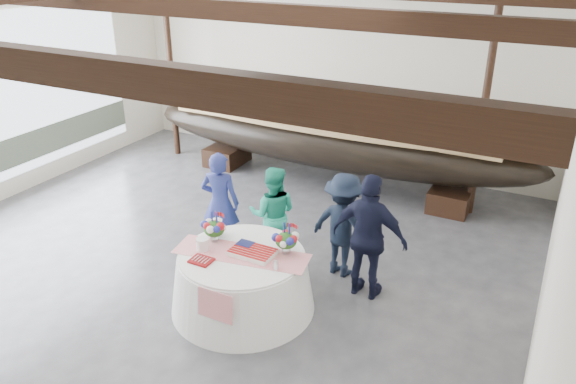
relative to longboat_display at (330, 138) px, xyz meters
The scene contains 11 objects.
floor 4.82m from the longboat_display, 96.62° to the right, with size 10.00×12.00×0.01m, color #3D3D42.
wall_back 1.88m from the longboat_display, 112.25° to the left, with size 10.00×0.02×4.50m, color silver.
wall_right 6.57m from the longboat_display, 46.36° to the right, with size 0.02×12.00×4.50m, color silver.
pavilion_structure 4.91m from the longboat_display, 97.98° to the right, with size 9.80×11.76×4.50m.
longboat_display is the anchor object (origin of this frame).
banquet_table 4.69m from the longboat_display, 81.70° to the right, with size 2.05×2.05×0.88m.
tabletop_items 4.50m from the longboat_display, 81.95° to the right, with size 1.96×0.99×0.40m.
guest_woman_blue 3.43m from the longboat_display, 98.18° to the right, with size 0.64×0.42×1.76m, color navy.
guest_woman_teal 3.26m from the longboat_display, 82.73° to the right, with size 0.79×0.61×1.62m, color #1FA180.
guest_man_left 3.49m from the longboat_display, 63.07° to the right, with size 1.09×0.62×1.68m, color black.
guest_man_right 4.10m from the longboat_display, 58.63° to the right, with size 1.13×0.47×1.92m, color black.
Camera 1 is at (4.86, -5.57, 4.89)m, focal length 35.00 mm.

